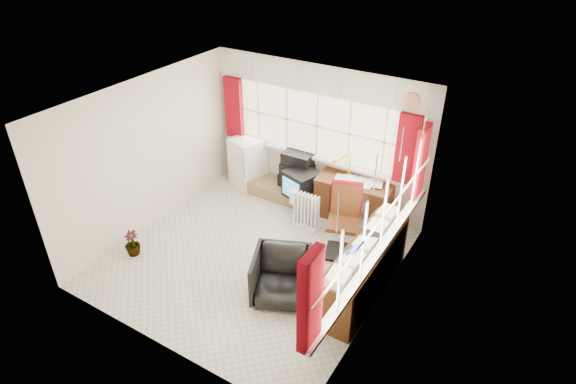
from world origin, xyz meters
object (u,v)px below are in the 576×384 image
object	(u,v)px
task_chair	(344,216)
mini_fridge	(248,162)
office_chair	(281,277)
desk_lamp	(350,159)
crt_tv	(301,184)
desk	(354,197)
radiator	(306,215)
credenza	(365,268)
tv_bench	(282,191)

from	to	relation	value
task_chair	mini_fridge	distance (m)	2.60
task_chair	office_chair	size ratio (longest dim) A/B	1.48
desk_lamp	crt_tv	bearing A→B (deg)	-158.91
desk	desk_lamp	bearing A→B (deg)	155.84
desk_lamp	task_chair	size ratio (longest dim) A/B	0.40
office_chair	crt_tv	world-z (taller)	crt_tv
desk	radiator	size ratio (longest dim) A/B	1.98
task_chair	crt_tv	distance (m)	1.34
mini_fridge	credenza	bearing A→B (deg)	-27.39
office_chair	radiator	distance (m)	1.67
mini_fridge	desk	bearing A→B (deg)	0.01
credenza	office_chair	bearing A→B (deg)	-141.89
task_chair	office_chair	bearing A→B (deg)	-100.10
crt_tv	tv_bench	bearing A→B (deg)	163.80
task_chair	credenza	bearing A→B (deg)	-46.93
credenza	mini_fridge	bearing A→B (deg)	152.61
desk_lamp	office_chair	world-z (taller)	desk_lamp
crt_tv	desk	bearing A→B (deg)	13.43
desk	tv_bench	xyz separation A→B (m)	(-1.39, -0.08, -0.28)
desk_lamp	radiator	distance (m)	1.18
radiator	crt_tv	distance (m)	0.67
task_chair	credenza	xyz separation A→B (m)	(0.65, -0.70, -0.22)
desk	radiator	bearing A→B (deg)	-126.28
office_chair	crt_tv	size ratio (longest dim) A/B	1.20
credenza	mini_fridge	world-z (taller)	mini_fridge
radiator	credenza	distance (m)	1.67
desk	mini_fridge	bearing A→B (deg)	-179.99
crt_tv	radiator	bearing A→B (deg)	-52.37
office_chair	crt_tv	xyz separation A→B (m)	(-0.90, 2.09, 0.13)
task_chair	crt_tv	xyz separation A→B (m)	(-1.15, 0.68, -0.13)
radiator	crt_tv	world-z (taller)	crt_tv
desk_lamp	radiator	size ratio (longest dim) A/B	0.71
credenza	desk_lamp	bearing A→B (deg)	122.01
desk	task_chair	distance (m)	0.95
desk_lamp	office_chair	xyz separation A→B (m)	(0.14, -2.38, -0.70)
credenza	task_chair	bearing A→B (deg)	133.07
credenza	mini_fridge	xyz separation A→B (m)	(-3.09, 1.60, 0.08)
office_chair	crt_tv	distance (m)	2.28
desk_lamp	credenza	xyz separation A→B (m)	(1.05, -1.67, -0.66)
office_chair	mini_fridge	bearing A→B (deg)	110.17
office_chair	mini_fridge	world-z (taller)	mini_fridge
task_chair	tv_bench	world-z (taller)	task_chair
radiator	tv_bench	xyz separation A→B (m)	(-0.87, 0.64, -0.14)
office_chair	radiator	world-z (taller)	office_chair
office_chair	tv_bench	world-z (taller)	office_chair
office_chair	radiator	size ratio (longest dim) A/B	1.19
desk	radiator	xyz separation A→B (m)	(-0.53, -0.72, -0.14)
desk_lamp	tv_bench	distance (m)	1.55
task_chair	desk	bearing A→B (deg)	104.36
radiator	mini_fridge	world-z (taller)	mini_fridge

